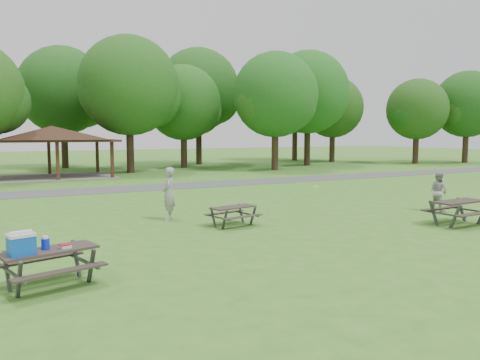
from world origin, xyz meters
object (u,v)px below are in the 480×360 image
object	(u,v)px
picnic_table_near	(41,253)
frisbee_catcher	(438,191)
picnic_table_middle	(233,211)
frisbee_thrower	(168,194)

from	to	relation	value
picnic_table_near	frisbee_catcher	size ratio (longest dim) A/B	1.35
picnic_table_middle	frisbee_catcher	bearing A→B (deg)	-7.62
picnic_table_near	frisbee_thrower	world-z (taller)	frisbee_thrower
picnic_table_middle	frisbee_thrower	world-z (taller)	frisbee_thrower
picnic_table_near	picnic_table_middle	size ratio (longest dim) A/B	1.21
picnic_table_near	picnic_table_middle	bearing A→B (deg)	31.98
frisbee_thrower	frisbee_catcher	bearing A→B (deg)	94.91
picnic_table_middle	frisbee_thrower	size ratio (longest dim) A/B	0.93
picnic_table_middle	frisbee_catcher	size ratio (longest dim) A/B	1.11
frisbee_thrower	frisbee_catcher	xyz separation A→B (m)	(10.53, -3.30, -0.17)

